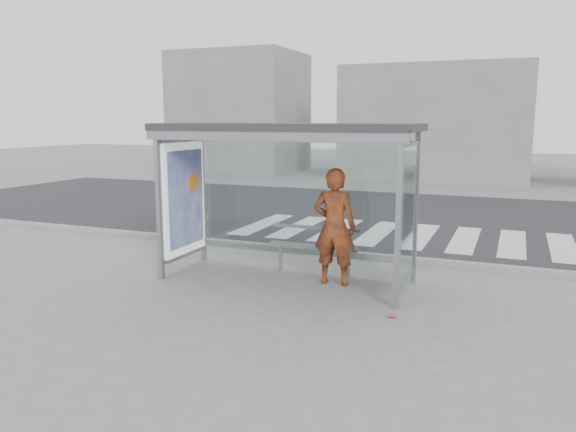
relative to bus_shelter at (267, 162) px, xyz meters
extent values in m
plane|color=slate|center=(0.37, -0.06, -1.98)|extent=(80.00, 80.00, 0.00)
cube|color=#242426|center=(0.37, 6.94, -1.98)|extent=(30.00, 10.00, 0.01)
cube|color=gray|center=(0.37, 1.89, -1.92)|extent=(30.00, 0.18, 0.12)
cube|color=silver|center=(-2.13, 4.44, -1.98)|extent=(0.55, 3.00, 0.00)
cube|color=silver|center=(-1.13, 4.44, -1.98)|extent=(0.55, 3.00, 0.00)
cube|color=silver|center=(-0.13, 4.44, -1.98)|extent=(0.55, 3.00, 0.00)
cube|color=silver|center=(0.87, 4.44, -1.98)|extent=(0.55, 3.00, 0.00)
cube|color=silver|center=(1.87, 4.44, -1.98)|extent=(0.55, 3.00, 0.00)
cube|color=silver|center=(2.87, 4.44, -1.98)|extent=(0.55, 3.00, 0.00)
cube|color=silver|center=(3.87, 4.44, -1.98)|extent=(0.55, 3.00, 0.00)
cube|color=silver|center=(4.87, 4.44, -1.98)|extent=(0.55, 3.00, 0.00)
cube|color=gray|center=(-1.63, -0.76, -0.73)|extent=(0.08, 0.08, 2.50)
cube|color=gray|center=(2.37, -0.76, -0.73)|extent=(0.08, 0.08, 2.50)
cube|color=gray|center=(-1.63, 0.64, -0.73)|extent=(0.08, 0.08, 2.50)
cube|color=gray|center=(2.37, 0.64, -0.73)|extent=(0.08, 0.08, 2.50)
cube|color=#2D2D30|center=(0.37, -0.06, 0.58)|extent=(4.25, 1.65, 0.12)
cube|color=gray|center=(0.37, -0.82, 0.47)|extent=(4.25, 0.06, 0.18)
cube|color=white|center=(0.37, 0.64, -0.68)|extent=(3.80, 0.02, 2.00)
cube|color=white|center=(-1.63, -0.06, -0.68)|extent=(0.15, 1.25, 2.00)
cube|color=#344ABE|center=(-1.54, -0.06, -0.68)|extent=(0.01, 1.10, 1.70)
cylinder|color=orange|center=(-1.53, 0.19, -0.43)|extent=(0.02, 0.32, 0.32)
cube|color=white|center=(2.37, -0.06, -0.68)|extent=(0.03, 1.25, 2.00)
cube|color=beige|center=(2.34, -0.01, -0.58)|extent=(0.03, 0.86, 1.16)
cube|color=slate|center=(-9.63, 17.94, 1.02)|extent=(6.00, 5.00, 6.00)
cube|color=slate|center=(0.37, 17.94, 0.52)|extent=(8.00, 5.00, 5.00)
imported|color=orange|center=(1.18, 0.06, -1.02)|extent=(0.72, 0.50, 1.92)
cube|color=slate|center=(0.66, 0.51, -1.49)|extent=(1.62, 0.20, 0.04)
cylinder|color=slate|center=(0.03, 0.51, -1.75)|extent=(0.06, 0.06, 0.47)
cylinder|color=slate|center=(1.29, 0.51, -1.75)|extent=(0.06, 0.06, 0.47)
cube|color=slate|center=(0.66, 0.60, -1.17)|extent=(1.62, 0.04, 0.05)
cylinder|color=#EE4653|center=(2.41, -1.17, -1.95)|extent=(0.11, 0.07, 0.06)
camera|label=1|loc=(3.86, -8.50, 0.71)|focal=35.00mm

